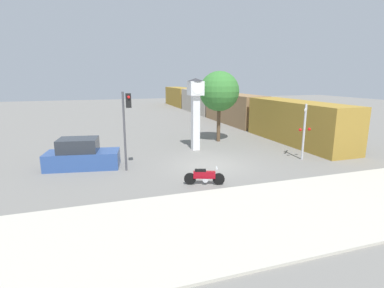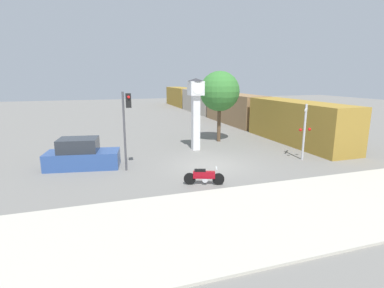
% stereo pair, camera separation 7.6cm
% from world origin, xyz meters
% --- Properties ---
extents(ground_plane, '(120.00, 120.00, 0.00)m').
position_xyz_m(ground_plane, '(0.00, 0.00, 0.00)').
color(ground_plane, slate).
extents(sidewalk_strip, '(36.00, 6.00, 0.10)m').
position_xyz_m(sidewalk_strip, '(0.00, -7.00, 0.05)').
color(sidewalk_strip, '#BCB7A8').
rests_on(sidewalk_strip, ground_plane).
extents(motorcycle, '(1.96, 0.82, 0.90)m').
position_xyz_m(motorcycle, '(-1.58, -3.00, 0.43)').
color(motorcycle, black).
rests_on(motorcycle, ground_plane).
extents(clock_tower, '(1.20, 1.20, 5.24)m').
position_xyz_m(clock_tower, '(0.44, 4.21, 3.44)').
color(clock_tower, white).
rests_on(clock_tower, ground_plane).
extents(freight_train, '(2.80, 45.86, 3.40)m').
position_xyz_m(freight_train, '(9.16, 21.34, 1.70)').
color(freight_train, olive).
rests_on(freight_train, ground_plane).
extents(traffic_light, '(0.50, 0.35, 4.53)m').
position_xyz_m(traffic_light, '(-4.90, 0.65, 3.10)').
color(traffic_light, '#47474C').
rests_on(traffic_light, ground_plane).
extents(railroad_crossing_signal, '(0.90, 0.82, 3.65)m').
position_xyz_m(railroad_crossing_signal, '(6.24, -0.58, 1.99)').
color(railroad_crossing_signal, '#B7B7BC').
rests_on(railroad_crossing_signal, ground_plane).
extents(street_tree, '(3.26, 3.26, 5.81)m').
position_xyz_m(street_tree, '(3.27, 6.47, 4.16)').
color(street_tree, brown).
rests_on(street_tree, ground_plane).
extents(parked_car, '(4.44, 2.46, 1.80)m').
position_xyz_m(parked_car, '(-7.48, 1.99, 0.75)').
color(parked_car, '#2D4C8C').
rests_on(parked_car, ground_plane).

